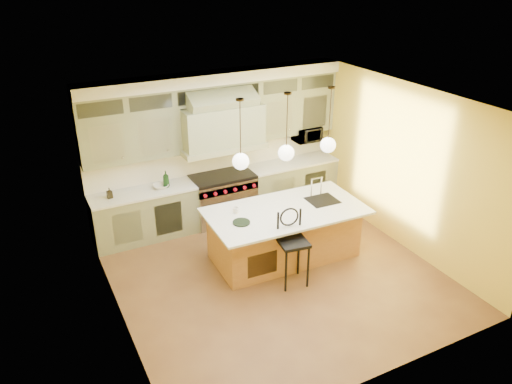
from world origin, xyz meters
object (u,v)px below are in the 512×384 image
counter_stool (292,243)px  microwave (307,134)px  range (223,197)px  kitchen_island (284,232)px

counter_stool → microwave: (1.82, 2.52, 0.73)m
range → counter_stool: counter_stool is taller
range → microwave: (1.95, 0.11, 0.96)m
counter_stool → range: bearing=101.1°
range → kitchen_island: size_ratio=0.45×
counter_stool → microwave: 3.19m
kitchen_island → microwave: size_ratio=4.97×
counter_stool → microwave: microwave is taller
range → microwave: microwave is taller
kitchen_island → counter_stool: size_ratio=2.15×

